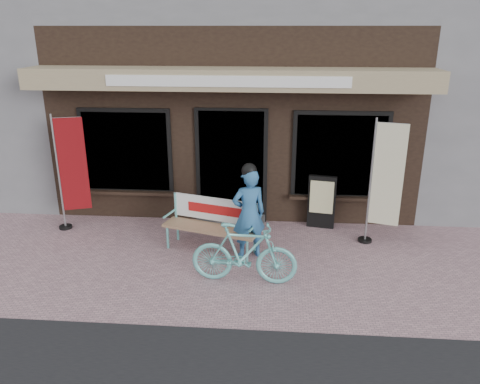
# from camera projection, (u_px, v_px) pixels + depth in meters

# --- Properties ---
(ground) EXTENTS (70.00, 70.00, 0.00)m
(ground) POSITION_uv_depth(u_px,v_px,m) (220.00, 270.00, 7.30)
(ground) COLOR #B38991
(ground) RESTS_ON ground
(storefront) EXTENTS (7.00, 6.77, 6.00)m
(storefront) POSITION_uv_depth(u_px,v_px,m) (243.00, 53.00, 10.96)
(storefront) COLOR black
(storefront) RESTS_ON ground
(bench) EXTENTS (1.67, 0.86, 0.88)m
(bench) POSITION_uv_depth(u_px,v_px,m) (212.00, 220.00, 7.84)
(bench) COLOR #61BDBA
(bench) RESTS_ON ground
(person) EXTENTS (0.64, 0.52, 1.60)m
(person) POSITION_uv_depth(u_px,v_px,m) (249.00, 212.00, 7.49)
(person) COLOR #2B6195
(person) RESTS_ON ground
(bicycle) EXTENTS (1.58, 0.53, 0.94)m
(bicycle) POSITION_uv_depth(u_px,v_px,m) (244.00, 253.00, 6.81)
(bicycle) COLOR #61BDBA
(bicycle) RESTS_ON ground
(nobori_red) EXTENTS (0.64, 0.33, 2.16)m
(nobori_red) POSITION_uv_depth(u_px,v_px,m) (71.00, 171.00, 8.48)
(nobori_red) COLOR gray
(nobori_red) RESTS_ON ground
(nobori_cream) EXTENTS (0.65, 0.30, 2.20)m
(nobori_cream) POSITION_uv_depth(u_px,v_px,m) (384.00, 182.00, 7.81)
(nobori_cream) COLOR gray
(nobori_cream) RESTS_ON ground
(menu_stand) EXTENTS (0.51, 0.19, 1.01)m
(menu_stand) POSITION_uv_depth(u_px,v_px,m) (322.00, 201.00, 8.68)
(menu_stand) COLOR black
(menu_stand) RESTS_ON ground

